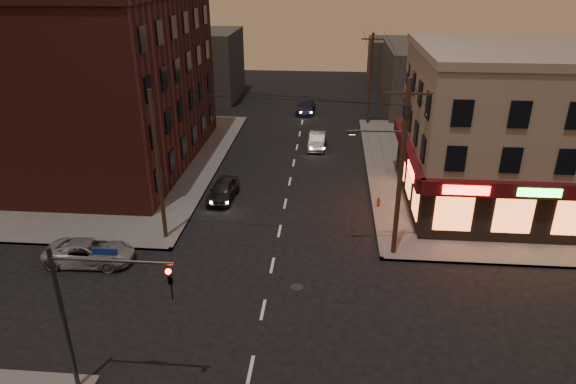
# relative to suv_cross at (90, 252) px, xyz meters

# --- Properties ---
(ground) EXTENTS (120.00, 120.00, 0.00)m
(ground) POSITION_rel_suv_cross_xyz_m (10.14, -3.44, -0.67)
(ground) COLOR black
(ground) RESTS_ON ground
(sidewalk_ne) EXTENTS (24.00, 28.00, 0.15)m
(sidewalk_ne) POSITION_rel_suv_cross_xyz_m (28.14, 15.56, -0.60)
(sidewalk_ne) COLOR #514F4C
(sidewalk_ne) RESTS_ON ground
(sidewalk_nw) EXTENTS (24.00, 28.00, 0.15)m
(sidewalk_nw) POSITION_rel_suv_cross_xyz_m (-7.86, 15.56, -0.60)
(sidewalk_nw) COLOR #514F4C
(sidewalk_nw) RESTS_ON ground
(pizza_building) EXTENTS (15.85, 12.85, 10.50)m
(pizza_building) POSITION_rel_suv_cross_xyz_m (26.07, 9.99, 4.67)
(pizza_building) COLOR gray
(pizza_building) RESTS_ON sidewalk_ne
(brick_apartment) EXTENTS (12.00, 20.00, 13.00)m
(brick_apartment) POSITION_rel_suv_cross_xyz_m (-4.36, 15.56, 5.98)
(brick_apartment) COLOR #4B1E18
(brick_apartment) RESTS_ON sidewalk_nw
(bg_building_ne_a) EXTENTS (10.00, 12.00, 7.00)m
(bg_building_ne_a) POSITION_rel_suv_cross_xyz_m (24.14, 34.56, 2.83)
(bg_building_ne_a) COLOR #3F3D3A
(bg_building_ne_a) RESTS_ON ground
(bg_building_nw) EXTENTS (9.00, 10.00, 8.00)m
(bg_building_nw) POSITION_rel_suv_cross_xyz_m (-2.86, 38.56, 3.33)
(bg_building_nw) COLOR #3F3D3A
(bg_building_nw) RESTS_ON ground
(bg_building_ne_b) EXTENTS (8.00, 8.00, 6.00)m
(bg_building_ne_b) POSITION_rel_suv_cross_xyz_m (22.14, 48.56, 2.33)
(bg_building_ne_b) COLOR #3F3D3A
(bg_building_ne_b) RESTS_ON ground
(utility_pole_main) EXTENTS (4.20, 0.44, 10.00)m
(utility_pole_main) POSITION_rel_suv_cross_xyz_m (16.82, 2.36, 5.09)
(utility_pole_main) COLOR #382619
(utility_pole_main) RESTS_ON sidewalk_ne
(utility_pole_far) EXTENTS (0.26, 0.26, 9.00)m
(utility_pole_far) POSITION_rel_suv_cross_xyz_m (16.94, 28.56, 3.98)
(utility_pole_far) COLOR #382619
(utility_pole_far) RESTS_ON sidewalk_ne
(utility_pole_west) EXTENTS (0.24, 0.24, 9.00)m
(utility_pole_west) POSITION_rel_suv_cross_xyz_m (3.34, 3.06, 3.98)
(utility_pole_west) COLOR #382619
(utility_pole_west) RESTS_ON sidewalk_nw
(traffic_signal) EXTENTS (4.49, 0.32, 6.47)m
(traffic_signal) POSITION_rel_suv_cross_xyz_m (4.57, -9.04, 3.48)
(traffic_signal) COLOR #333538
(traffic_signal) RESTS_ON ground
(suv_cross) EXTENTS (4.89, 2.34, 1.35)m
(suv_cross) POSITION_rel_suv_cross_xyz_m (0.00, 0.00, 0.00)
(suv_cross) COLOR gray
(suv_cross) RESTS_ON ground
(sedan_near) EXTENTS (1.91, 4.20, 1.40)m
(sedan_near) POSITION_rel_suv_cross_xyz_m (5.69, 9.00, 0.03)
(sedan_near) COLOR black
(sedan_near) RESTS_ON ground
(sedan_mid) EXTENTS (1.61, 4.16, 1.35)m
(sedan_mid) POSITION_rel_suv_cross_xyz_m (11.96, 20.59, 0.00)
(sedan_mid) COLOR slate
(sedan_mid) RESTS_ON ground
(sedan_far) EXTENTS (2.19, 4.80, 1.36)m
(sedan_far) POSITION_rel_suv_cross_xyz_m (10.31, 32.40, 0.01)
(sedan_far) COLOR #191F33
(sedan_far) RESTS_ON ground
(fire_hydrant) EXTENTS (0.28, 0.28, 0.66)m
(fire_hydrant) POSITION_rel_suv_cross_xyz_m (16.54, 8.38, -0.16)
(fire_hydrant) COLOR maroon
(fire_hydrant) RESTS_ON sidewalk_ne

